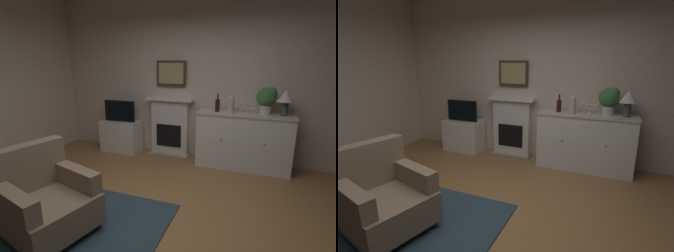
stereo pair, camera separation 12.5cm
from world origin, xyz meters
The scene contains 17 objects.
ground_plane centered at (0.00, 0.00, -0.05)m, with size 5.83×4.67×0.10m, color #9E7042.
wall_rear centered at (0.00, 2.30, 1.48)m, with size 5.83×0.06×2.96m, color beige.
area_rug centered at (-0.73, -0.35, 0.01)m, with size 1.81×1.73×0.02m, color #2D4251.
fireplace_unit centered at (-0.56, 2.18, 0.55)m, with size 0.87×0.30×1.10m.
framed_picture centered at (-0.56, 2.22, 1.53)m, with size 0.55×0.04×0.45m.
sideboard_cabinet centered at (0.79, 2.00, 0.47)m, with size 1.52×0.49×0.93m.
table_lamp centered at (1.35, 2.00, 1.21)m, with size 0.26×0.26×0.40m.
wine_bottle centered at (0.34, 1.99, 1.04)m, with size 0.08×0.08×0.29m.
wine_glass_left centered at (0.71, 2.00, 1.06)m, with size 0.07×0.07×0.16m.
wine_glass_center centered at (0.82, 1.96, 1.06)m, with size 0.07×0.07×0.16m.
wine_glass_right centered at (0.93, 1.95, 1.06)m, with size 0.07×0.07×0.16m.
vase_decorative centered at (0.56, 1.95, 1.07)m, with size 0.11×0.11×0.28m.
tv_cabinet centered at (-1.53, 2.01, 0.31)m, with size 0.75×0.42×0.61m.
tv_set centered at (-1.53, 1.99, 0.81)m, with size 0.62×0.07×0.40m.
potted_plant_fern centered at (-2.32, 0.05, 0.26)m, with size 0.30×0.30×0.43m.
potted_plant_small centered at (1.09, 2.04, 1.19)m, with size 0.30×0.30×0.43m.
armchair centered at (-0.98, -0.42, 0.38)m, with size 0.98×0.94×0.92m.
Camera 2 is at (1.11, -2.06, 1.76)m, focal length 26.61 mm.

